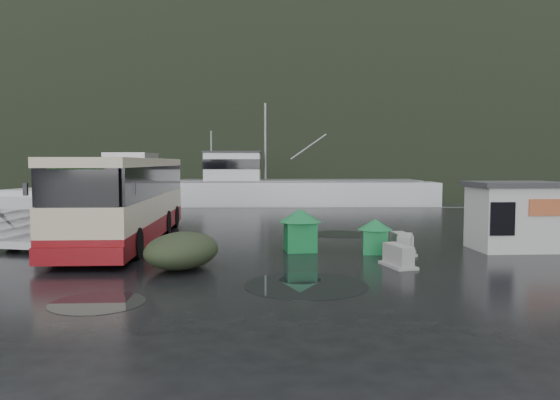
{
  "coord_description": "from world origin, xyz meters",
  "views": [
    {
      "loc": [
        2.19,
        -20.03,
        3.37
      ],
      "look_at": [
        2.53,
        3.86,
        1.7
      ],
      "focal_mm": 35.0,
      "sensor_mm": 36.0,
      "label": 1
    }
  ],
  "objects_px": {
    "waste_bin_left": "(300,251)",
    "fishing_trawler": "(298,201)",
    "white_van": "(58,243)",
    "coach_bus": "(128,241)",
    "waste_bin_right": "(375,253)",
    "jersey_barrier_a": "(402,254)",
    "jersey_barrier_b": "(405,256)",
    "jersey_barrier_c": "(398,267)",
    "dome_tent": "(182,269)",
    "ticket_kiosk": "(513,250)"
  },
  "relations": [
    {
      "from": "dome_tent",
      "to": "jersey_barrier_c",
      "type": "relative_size",
      "value": 2.07
    },
    {
      "from": "white_van",
      "to": "coach_bus",
      "type": "bearing_deg",
      "value": 25.87
    },
    {
      "from": "dome_tent",
      "to": "jersey_barrier_b",
      "type": "bearing_deg",
      "value": 16.43
    },
    {
      "from": "fishing_trawler",
      "to": "coach_bus",
      "type": "bearing_deg",
      "value": -109.17
    },
    {
      "from": "white_van",
      "to": "waste_bin_right",
      "type": "bearing_deg",
      "value": 1.62
    },
    {
      "from": "jersey_barrier_a",
      "to": "fishing_trawler",
      "type": "relative_size",
      "value": 0.06
    },
    {
      "from": "fishing_trawler",
      "to": "jersey_barrier_a",
      "type": "bearing_deg",
      "value": -84.87
    },
    {
      "from": "dome_tent",
      "to": "fishing_trawler",
      "type": "distance_m",
      "value": 30.8
    },
    {
      "from": "jersey_barrier_c",
      "to": "fishing_trawler",
      "type": "height_order",
      "value": "fishing_trawler"
    },
    {
      "from": "waste_bin_right",
      "to": "jersey_barrier_c",
      "type": "distance_m",
      "value": 2.58
    },
    {
      "from": "waste_bin_right",
      "to": "fishing_trawler",
      "type": "xyz_separation_m",
      "value": [
        -1.57,
        27.6,
        0.0
      ]
    },
    {
      "from": "jersey_barrier_a",
      "to": "jersey_barrier_c",
      "type": "height_order",
      "value": "jersey_barrier_a"
    },
    {
      "from": "waste_bin_right",
      "to": "jersey_barrier_c",
      "type": "bearing_deg",
      "value": -84.07
    },
    {
      "from": "jersey_barrier_a",
      "to": "jersey_barrier_c",
      "type": "relative_size",
      "value": 1.05
    },
    {
      "from": "jersey_barrier_b",
      "to": "fishing_trawler",
      "type": "height_order",
      "value": "fishing_trawler"
    },
    {
      "from": "coach_bus",
      "to": "jersey_barrier_b",
      "type": "xyz_separation_m",
      "value": [
        10.93,
        -3.81,
        0.0
      ]
    },
    {
      "from": "waste_bin_left",
      "to": "fishing_trawler",
      "type": "bearing_deg",
      "value": 87.53
    },
    {
      "from": "jersey_barrier_a",
      "to": "waste_bin_right",
      "type": "bearing_deg",
      "value": 177.15
    },
    {
      "from": "ticket_kiosk",
      "to": "fishing_trawler",
      "type": "height_order",
      "value": "fishing_trawler"
    },
    {
      "from": "white_van",
      "to": "jersey_barrier_b",
      "type": "relative_size",
      "value": 3.71
    },
    {
      "from": "white_van",
      "to": "waste_bin_left",
      "type": "distance_m",
      "value": 10.17
    },
    {
      "from": "coach_bus",
      "to": "white_van",
      "type": "xyz_separation_m",
      "value": [
        -2.72,
        -0.59,
        0.0
      ]
    },
    {
      "from": "jersey_barrier_c",
      "to": "ticket_kiosk",
      "type": "bearing_deg",
      "value": 32.5
    },
    {
      "from": "ticket_kiosk",
      "to": "jersey_barrier_c",
      "type": "height_order",
      "value": "ticket_kiosk"
    },
    {
      "from": "waste_bin_left",
      "to": "jersey_barrier_c",
      "type": "relative_size",
      "value": 1.13
    },
    {
      "from": "waste_bin_right",
      "to": "white_van",
      "type": "bearing_deg",
      "value": 168.03
    },
    {
      "from": "ticket_kiosk",
      "to": "jersey_barrier_a",
      "type": "relative_size",
      "value": 2.24
    },
    {
      "from": "white_van",
      "to": "dome_tent",
      "type": "height_order",
      "value": "white_van"
    },
    {
      "from": "white_van",
      "to": "dome_tent",
      "type": "relative_size",
      "value": 1.91
    },
    {
      "from": "waste_bin_right",
      "to": "dome_tent",
      "type": "relative_size",
      "value": 0.43
    },
    {
      "from": "jersey_barrier_b",
      "to": "fishing_trawler",
      "type": "distance_m",
      "value": 28.25
    },
    {
      "from": "coach_bus",
      "to": "jersey_barrier_a",
      "type": "relative_size",
      "value": 8.94
    },
    {
      "from": "coach_bus",
      "to": "fishing_trawler",
      "type": "distance_m",
      "value": 25.72
    },
    {
      "from": "waste_bin_left",
      "to": "jersey_barrier_a",
      "type": "relative_size",
      "value": 1.08
    },
    {
      "from": "jersey_barrier_c",
      "to": "dome_tent",
      "type": "bearing_deg",
      "value": -178.24
    },
    {
      "from": "waste_bin_right",
      "to": "waste_bin_left",
      "type": "bearing_deg",
      "value": 168.78
    },
    {
      "from": "jersey_barrier_b",
      "to": "jersey_barrier_c",
      "type": "relative_size",
      "value": 1.06
    },
    {
      "from": "coach_bus",
      "to": "dome_tent",
      "type": "xyz_separation_m",
      "value": [
        3.31,
        -6.06,
        0.0
      ]
    },
    {
      "from": "coach_bus",
      "to": "jersey_barrier_a",
      "type": "height_order",
      "value": "coach_bus"
    },
    {
      "from": "waste_bin_right",
      "to": "dome_tent",
      "type": "height_order",
      "value": "waste_bin_right"
    },
    {
      "from": "jersey_barrier_b",
      "to": "dome_tent",
      "type": "bearing_deg",
      "value": -163.57
    },
    {
      "from": "coach_bus",
      "to": "waste_bin_left",
      "type": "bearing_deg",
      "value": -22.77
    },
    {
      "from": "waste_bin_right",
      "to": "jersey_barrier_c",
      "type": "height_order",
      "value": "waste_bin_right"
    },
    {
      "from": "coach_bus",
      "to": "jersey_barrier_b",
      "type": "height_order",
      "value": "coach_bus"
    },
    {
      "from": "waste_bin_left",
      "to": "jersey_barrier_c",
      "type": "xyz_separation_m",
      "value": [
        3.0,
        -3.11,
        0.0
      ]
    },
    {
      "from": "coach_bus",
      "to": "dome_tent",
      "type": "bearing_deg",
      "value": -63.35
    },
    {
      "from": "waste_bin_left",
      "to": "white_van",
      "type": "bearing_deg",
      "value": 167.83
    },
    {
      "from": "ticket_kiosk",
      "to": "jersey_barrier_b",
      "type": "xyz_separation_m",
      "value": [
        -4.52,
        -1.3,
        0.0
      ]
    },
    {
      "from": "white_van",
      "to": "ticket_kiosk",
      "type": "relative_size",
      "value": 1.68
    },
    {
      "from": "waste_bin_right",
      "to": "fishing_trawler",
      "type": "relative_size",
      "value": 0.05
    }
  ]
}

